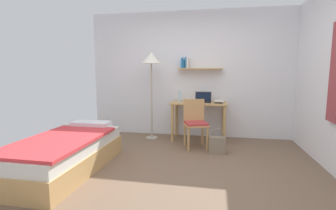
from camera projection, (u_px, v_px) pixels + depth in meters
ground_plane at (179, 172)px, 3.33m from camera, size 5.28×5.28×0.00m
wall_back at (193, 75)px, 5.13m from camera, size 4.40×0.27×2.60m
bed at (66, 153)px, 3.37m from camera, size 0.91×1.88×0.54m
desk at (199, 109)px, 4.88m from camera, size 1.09×0.58×0.76m
desk_chair at (195, 121)px, 4.40m from camera, size 0.50×0.50×0.86m
standing_lamp at (151, 63)px, 4.84m from camera, size 0.40×0.40×1.74m
laptop at (203, 100)px, 4.86m from camera, size 0.32×0.21×0.20m
water_bottle at (180, 96)px, 4.96m from camera, size 0.07×0.07×0.22m
book_stack at (219, 102)px, 4.74m from camera, size 0.19×0.22×0.05m
handbag at (217, 144)px, 4.09m from camera, size 0.28×0.13×0.43m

